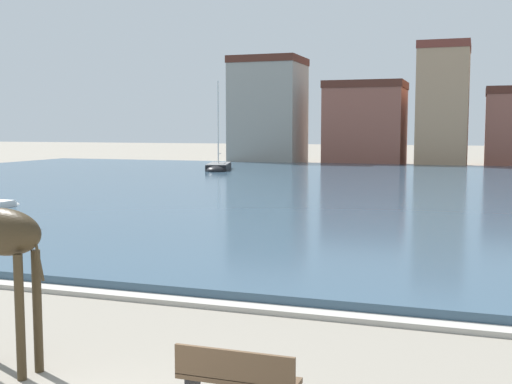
% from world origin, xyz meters
% --- Properties ---
extents(harbor_water, '(86.97, 54.00, 0.32)m').
position_xyz_m(harbor_water, '(0.00, 33.96, 0.16)').
color(harbor_water, '#334C60').
rests_on(harbor_water, ground).
extents(quay_edge_coping, '(86.97, 0.50, 0.12)m').
position_xyz_m(quay_edge_coping, '(0.00, 6.71, 0.06)').
color(quay_edge_coping, '#ADA89E').
rests_on(quay_edge_coping, ground).
extents(sailboat_black, '(3.32, 6.26, 8.15)m').
position_xyz_m(sailboat_black, '(-17.00, 46.45, 0.48)').
color(sailboat_black, black).
rests_on(sailboat_black, ground).
extents(park_bench, '(1.80, 0.44, 0.92)m').
position_xyz_m(park_bench, '(1.49, 1.85, 0.49)').
color(park_bench, brown).
rests_on(park_bench, ground).
extents(townhouse_end_terrace, '(7.74, 7.10, 11.92)m').
position_xyz_m(townhouse_end_terrace, '(-17.87, 63.69, 5.98)').
color(townhouse_end_terrace, gray).
rests_on(townhouse_end_terrace, ground).
extents(townhouse_tall_gabled, '(8.44, 7.09, 9.02)m').
position_xyz_m(townhouse_tall_gabled, '(-6.96, 64.34, 4.52)').
color(townhouse_tall_gabled, '#8E5142').
rests_on(townhouse_tall_gabled, ground).
extents(townhouse_wide_warehouse, '(5.17, 6.84, 12.73)m').
position_xyz_m(townhouse_wide_warehouse, '(1.14, 63.92, 6.38)').
color(townhouse_wide_warehouse, tan).
rests_on(townhouse_wide_warehouse, ground).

